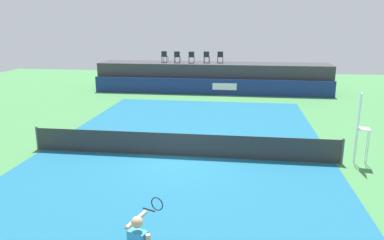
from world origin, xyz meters
The scene contains 14 objects.
ground_plane centered at (0.00, 3.00, 0.00)m, with size 48.00×48.00×0.00m, color #3D7A42.
court_inner centered at (0.00, 0.00, 0.00)m, with size 12.00×22.00×0.00m, color #16597A.
sponsor_wall centered at (0.00, 13.50, 0.60)m, with size 18.00×0.22×1.20m.
spectator_platform centered at (0.00, 15.30, 1.10)m, with size 18.00×2.80×2.20m, color #38383D.
spectator_chair_far_left centered at (-3.86, 15.24, 2.69)m, with size 0.47×0.47×0.89m.
spectator_chair_left centered at (-2.81, 15.07, 2.69)m, with size 0.46×0.46×0.89m.
spectator_chair_center centered at (-1.68, 15.10, 2.69)m, with size 0.48×0.48×0.89m.
spectator_chair_right centered at (-0.51, 15.36, 2.69)m, with size 0.46×0.46×0.89m.
spectator_chair_far_right centered at (0.56, 15.48, 2.69)m, with size 0.45×0.45×0.89m.
umpire_chair centered at (6.76, 0.02, 1.59)m, with size 0.51×0.51×2.76m.
tennis_net centered at (0.00, 0.00, 0.47)m, with size 12.40×0.02×0.95m, color #2D2D2D.
net_post_near centered at (-6.20, 0.00, 0.50)m, with size 0.10×0.10×1.00m, color #4C4C51.
net_post_far centered at (6.20, 0.00, 0.50)m, with size 0.10×0.10×1.00m, color #4C4C51.
tennis_ball centered at (-3.86, 9.74, 0.04)m, with size 0.07×0.07×0.07m, color #D8EA33.
Camera 1 is at (2.33, -14.00, 5.21)m, focal length 34.73 mm.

